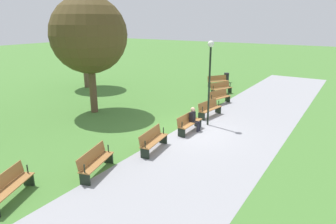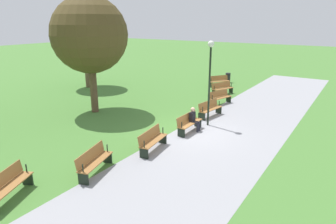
{
  "view_description": "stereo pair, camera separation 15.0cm",
  "coord_description": "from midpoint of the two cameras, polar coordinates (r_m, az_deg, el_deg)",
  "views": [
    {
      "loc": [
        12.14,
        6.51,
        5.28
      ],
      "look_at": [
        -0.0,
        -1.3,
        0.8
      ],
      "focal_mm": 31.67,
      "sensor_mm": 36.0,
      "label": 1
    },
    {
      "loc": [
        12.06,
        6.64,
        5.28
      ],
      "look_at": [
        -0.0,
        -1.3,
        0.8
      ],
      "focal_mm": 31.67,
      "sensor_mm": 36.0,
      "label": 2
    }
  ],
  "objects": [
    {
      "name": "ground_plane",
      "position": [
        14.75,
        4.52,
        -3.79
      ],
      "size": [
        120.0,
        120.0,
        0.0
      ],
      "primitive_type": "plane",
      "color": "#477A33"
    },
    {
      "name": "path_paving",
      "position": [
        14.04,
        10.91,
        -5.16
      ],
      "size": [
        36.99,
        4.96,
        0.01
      ],
      "primitive_type": "cube",
      "color": "#939399",
      "rests_on": "ground"
    },
    {
      "name": "bench_0",
      "position": [
        25.11,
        9.97,
        5.94
      ],
      "size": [
        1.77,
        1.37,
        0.89
      ],
      "rotation": [
        0.0,
        0.0,
        -0.57
      ],
      "color": "#996633",
      "rests_on": "ground"
    },
    {
      "name": "bench_1",
      "position": [
        22.4,
        10.56,
        4.56
      ],
      "size": [
        1.83,
        1.18,
        0.89
      ],
      "rotation": [
        0.0,
        0.0,
        -0.43
      ],
      "color": "#996633",
      "rests_on": "ground"
    },
    {
      "name": "bench_2",
      "position": [
        19.7,
        10.15,
        2.84
      ],
      "size": [
        1.86,
        0.96,
        0.89
      ],
      "rotation": [
        0.0,
        0.0,
        -0.29
      ],
      "color": "#996633",
      "rests_on": "ground"
    },
    {
      "name": "bench_3",
      "position": [
        17.06,
        8.3,
        0.7
      ],
      "size": [
        1.85,
        0.72,
        0.89
      ],
      "rotation": [
        0.0,
        0.0,
        -0.14
      ],
      "color": "#996633",
      "rests_on": "ground"
    },
    {
      "name": "bench_4",
      "position": [
        14.61,
        4.33,
        -2.01
      ],
      "size": [
        1.8,
        0.47,
        0.89
      ],
      "color": "#996633",
      "rests_on": "ground"
    },
    {
      "name": "bench_5",
      "position": [
        12.52,
        -2.71,
        -5.35
      ],
      "size": [
        1.85,
        0.72,
        0.89
      ],
      "rotation": [
        0.0,
        0.0,
        0.14
      ],
      "color": "#996633",
      "rests_on": "ground"
    },
    {
      "name": "bench_6",
      "position": [
        11.04,
        -13.67,
        -9.09
      ],
      "size": [
        1.86,
        0.96,
        0.89
      ],
      "rotation": [
        0.0,
        0.0,
        0.29
      ],
      "color": "#996633",
      "rests_on": "ground"
    },
    {
      "name": "bench_7",
      "position": [
        10.47,
        -28.12,
        -12.31
      ],
      "size": [
        1.83,
        1.18,
        0.89
      ],
      "rotation": [
        0.0,
        0.0,
        0.43
      ],
      "color": "#996633",
      "rests_on": "ground"
    },
    {
      "name": "person_seated",
      "position": [
        14.7,
        5.3,
        -1.25
      ],
      "size": [
        0.32,
        0.52,
        1.2
      ],
      "color": "black",
      "rests_on": "ground"
    },
    {
      "name": "tree_0",
      "position": [
        17.68,
        -14.62,
        14.12
      ],
      "size": [
        4.31,
        4.31,
        6.66
      ],
      "color": "brown",
      "rests_on": "ground"
    },
    {
      "name": "tree_3",
      "position": [
        24.92,
        -15.64,
        14.4
      ],
      "size": [
        3.88,
        3.88,
        6.28
      ],
      "color": "brown",
      "rests_on": "ground"
    },
    {
      "name": "lamp_post",
      "position": [
        15.05,
        8.38,
        8.3
      ],
      "size": [
        0.32,
        0.32,
        4.34
      ],
      "color": "black",
      "rests_on": "ground"
    },
    {
      "name": "trash_bin",
      "position": [
        26.95,
        11.61,
        6.49
      ],
      "size": [
        0.44,
        0.44,
        0.83
      ],
      "primitive_type": "cylinder",
      "color": "black",
      "rests_on": "ground"
    }
  ]
}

